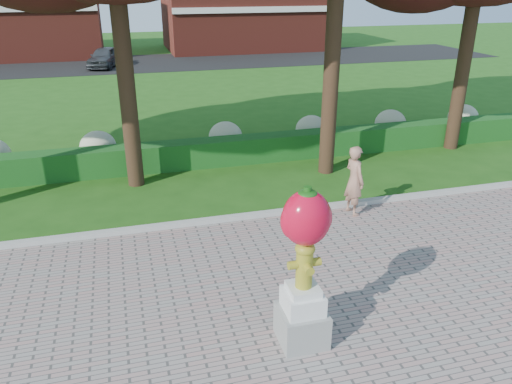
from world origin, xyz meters
TOP-DOWN VIEW (x-y plane):
  - ground at (0.00, 0.00)m, footprint 100.00×100.00m
  - curb at (0.00, 3.00)m, footprint 40.00×0.18m
  - lawn_hedge at (0.00, 7.00)m, footprint 24.00×0.70m
  - hydrangea_row at (0.57, 8.00)m, footprint 20.10×1.10m
  - street at (0.00, 28.00)m, footprint 50.00×8.00m
  - building_right at (8.00, 34.00)m, footprint 12.00×8.00m
  - hydrant_sculpture at (0.16, -1.45)m, footprint 0.77×0.72m
  - woman at (2.96, 2.60)m, footprint 0.50×0.68m
  - parked_car at (-2.84, 26.91)m, footprint 2.54×4.01m

SIDE VIEW (x-z plane):
  - ground at x=0.00m, z-range 0.00..0.00m
  - street at x=0.00m, z-range 0.00..0.02m
  - curb at x=0.00m, z-range 0.00..0.15m
  - lawn_hedge at x=0.00m, z-range 0.00..0.80m
  - hydrangea_row at x=0.57m, z-range 0.06..1.04m
  - parked_car at x=-2.84m, z-range 0.02..1.29m
  - woman at x=2.96m, z-range 0.04..1.75m
  - hydrant_sculpture at x=0.16m, z-range 0.12..2.75m
  - building_right at x=8.00m, z-range 0.00..6.40m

